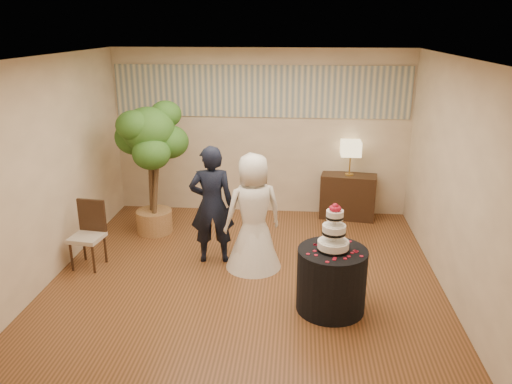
# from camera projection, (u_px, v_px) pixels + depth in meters

# --- Properties ---
(floor) EXTENTS (5.00, 5.00, 0.00)m
(floor) POSITION_uv_depth(u_px,v_px,m) (246.00, 277.00, 6.56)
(floor) COLOR brown
(floor) RESTS_ON ground
(ceiling) EXTENTS (5.00, 5.00, 0.00)m
(ceiling) POSITION_uv_depth(u_px,v_px,m) (244.00, 57.00, 5.66)
(ceiling) COLOR white
(ceiling) RESTS_ON wall_back
(wall_back) EXTENTS (5.00, 0.06, 2.80)m
(wall_back) POSITION_uv_depth(u_px,v_px,m) (261.00, 133.00, 8.47)
(wall_back) COLOR beige
(wall_back) RESTS_ON ground
(wall_front) EXTENTS (5.00, 0.06, 2.80)m
(wall_front) POSITION_uv_depth(u_px,v_px,m) (209.00, 270.00, 3.75)
(wall_front) COLOR beige
(wall_front) RESTS_ON ground
(wall_left) EXTENTS (0.06, 5.00, 2.80)m
(wall_left) POSITION_uv_depth(u_px,v_px,m) (49.00, 170.00, 6.31)
(wall_left) COLOR beige
(wall_left) RESTS_ON ground
(wall_right) EXTENTS (0.06, 5.00, 2.80)m
(wall_right) POSITION_uv_depth(u_px,v_px,m) (455.00, 180.00, 5.90)
(wall_right) COLOR beige
(wall_right) RESTS_ON ground
(mural_border) EXTENTS (4.90, 0.02, 0.85)m
(mural_border) POSITION_uv_depth(u_px,v_px,m) (261.00, 91.00, 8.22)
(mural_border) COLOR #A9AD9A
(mural_border) RESTS_ON wall_back
(groom) EXTENTS (0.65, 0.48, 1.65)m
(groom) POSITION_uv_depth(u_px,v_px,m) (212.00, 205.00, 6.77)
(groom) COLOR black
(groom) RESTS_ON floor
(bride) EXTENTS (1.01, 1.00, 1.59)m
(bride) POSITION_uv_depth(u_px,v_px,m) (253.00, 212.00, 6.60)
(bride) COLOR white
(bride) RESTS_ON floor
(cake_table) EXTENTS (0.98, 0.98, 0.75)m
(cake_table) POSITION_uv_depth(u_px,v_px,m) (331.00, 280.00, 5.71)
(cake_table) COLOR black
(cake_table) RESTS_ON floor
(wedding_cake) EXTENTS (0.36, 0.36, 0.56)m
(wedding_cake) POSITION_uv_depth(u_px,v_px,m) (334.00, 227.00, 5.50)
(wedding_cake) COLOR white
(wedding_cake) RESTS_ON cake_table
(console) EXTENTS (0.96, 0.54, 0.76)m
(console) POSITION_uv_depth(u_px,v_px,m) (348.00, 196.00, 8.46)
(console) COLOR #301E11
(console) RESTS_ON floor
(table_lamp) EXTENTS (0.32, 0.32, 0.58)m
(table_lamp) POSITION_uv_depth(u_px,v_px,m) (350.00, 158.00, 8.25)
(table_lamp) COLOR beige
(table_lamp) RESTS_ON console
(ficus_tree) EXTENTS (1.03, 1.03, 2.11)m
(ficus_tree) POSITION_uv_depth(u_px,v_px,m) (151.00, 168.00, 7.65)
(ficus_tree) COLOR #31611E
(ficus_tree) RESTS_ON floor
(side_chair) EXTENTS (0.47, 0.49, 0.91)m
(side_chair) POSITION_uv_depth(u_px,v_px,m) (87.00, 236.00, 6.70)
(side_chair) COLOR #301E11
(side_chair) RESTS_ON floor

